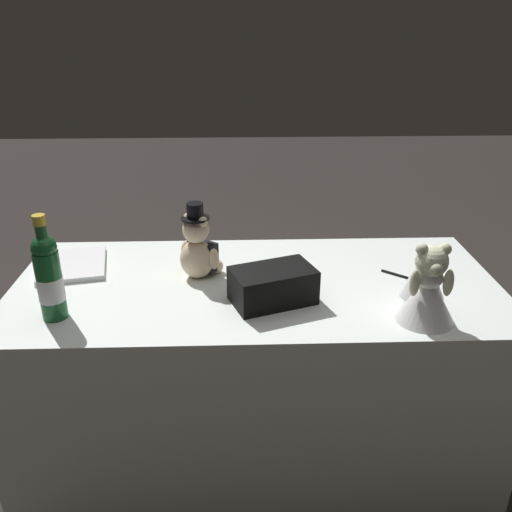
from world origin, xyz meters
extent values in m
plane|color=#2D2826|center=(0.00, 0.00, 0.00)|extent=(12.00, 12.00, 0.00)
cube|color=white|center=(0.00, 0.00, 0.38)|extent=(1.66, 0.76, 0.76)
ellipsoid|color=beige|center=(0.20, -0.05, 0.83)|extent=(0.12, 0.11, 0.14)
cube|color=black|center=(0.18, -0.08, 0.83)|extent=(0.11, 0.10, 0.10)
sphere|color=beige|center=(0.20, -0.05, 0.94)|extent=(0.09, 0.09, 0.09)
sphere|color=beige|center=(0.18, -0.08, 0.93)|extent=(0.04, 0.04, 0.04)
sphere|color=beige|center=(0.18, -0.03, 0.98)|extent=(0.03, 0.03, 0.03)
sphere|color=beige|center=(0.23, -0.07, 0.98)|extent=(0.03, 0.03, 0.03)
ellipsoid|color=beige|center=(0.14, -0.03, 0.84)|extent=(0.04, 0.04, 0.08)
ellipsoid|color=beige|center=(0.24, -0.10, 0.84)|extent=(0.04, 0.04, 0.08)
sphere|color=beige|center=(0.14, -0.08, 0.79)|extent=(0.05, 0.05, 0.05)
sphere|color=beige|center=(0.19, -0.12, 0.79)|extent=(0.05, 0.05, 0.05)
cylinder|color=black|center=(0.20, -0.05, 0.98)|extent=(0.10, 0.10, 0.01)
cylinder|color=black|center=(0.20, -0.05, 1.01)|extent=(0.06, 0.06, 0.05)
cone|color=white|center=(-0.50, 0.26, 0.84)|extent=(0.18, 0.18, 0.15)
ellipsoid|color=white|center=(-0.50, 0.26, 0.90)|extent=(0.08, 0.07, 0.07)
sphere|color=beige|center=(-0.50, 0.26, 0.96)|extent=(0.10, 0.10, 0.10)
sphere|color=beige|center=(-0.50, 0.30, 0.95)|extent=(0.04, 0.04, 0.04)
sphere|color=beige|center=(-0.47, 0.26, 0.99)|extent=(0.04, 0.04, 0.04)
sphere|color=beige|center=(-0.53, 0.26, 0.99)|extent=(0.04, 0.04, 0.04)
ellipsoid|color=beige|center=(-0.45, 0.28, 0.90)|extent=(0.03, 0.03, 0.09)
ellipsoid|color=beige|center=(-0.55, 0.28, 0.90)|extent=(0.03, 0.03, 0.09)
cone|color=white|center=(-0.50, 0.21, 0.89)|extent=(0.14, 0.15, 0.16)
cylinder|color=#155124|center=(0.62, 0.21, 0.87)|extent=(0.08, 0.08, 0.22)
sphere|color=#155124|center=(0.62, 0.21, 0.99)|extent=(0.07, 0.07, 0.07)
cylinder|color=#155124|center=(0.62, 0.21, 1.04)|extent=(0.03, 0.03, 0.09)
cylinder|color=gold|center=(0.62, 0.21, 1.08)|extent=(0.04, 0.04, 0.03)
cylinder|color=white|center=(0.62, 0.21, 0.86)|extent=(0.08, 0.08, 0.08)
cylinder|color=black|center=(-0.50, -0.03, 0.77)|extent=(0.10, 0.08, 0.01)
cone|color=silver|center=(-0.55, 0.00, 0.77)|extent=(0.01, 0.01, 0.01)
cube|color=black|center=(-0.05, 0.13, 0.82)|extent=(0.29, 0.23, 0.11)
cube|color=#B7B7BF|center=(-0.07, 0.06, 0.82)|extent=(0.03, 0.02, 0.03)
cube|color=white|center=(0.66, -0.14, 0.77)|extent=(0.28, 0.31, 0.02)
camera|label=1|loc=(0.06, 1.65, 1.61)|focal=37.70mm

